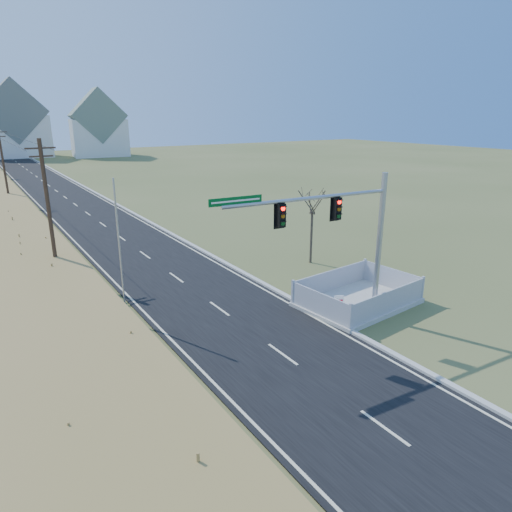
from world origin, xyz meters
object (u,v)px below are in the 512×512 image
Objects in this scene: open_sign at (339,301)px; fence_enclosure at (358,300)px; flagpole at (121,267)px; traffic_signal_mast at (351,237)px; bare_tree at (313,200)px.

fence_enclosure is at bearing 8.78° from open_sign.
traffic_signal_mast is at bearing -35.29° from flagpole.
traffic_signal_mast is 5.25m from fence_enclosure.
flagpole reaches higher than bare_tree.
traffic_signal_mast is 10.31m from bare_tree.
bare_tree is at bearing 65.01° from fence_enclosure.
traffic_signal_mast is 1.68× the size of bare_tree.
traffic_signal_mast reaches higher than bare_tree.
traffic_signal_mast is 11.65m from flagpole.
fence_enclosure is 0.92× the size of flagpole.
open_sign is at bearing 161.06° from fence_enclosure.
open_sign is at bearing -118.07° from bare_tree.
traffic_signal_mast is 14.12× the size of open_sign.
traffic_signal_mast reaches higher than open_sign.
flagpole is at bearing 177.80° from open_sign.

